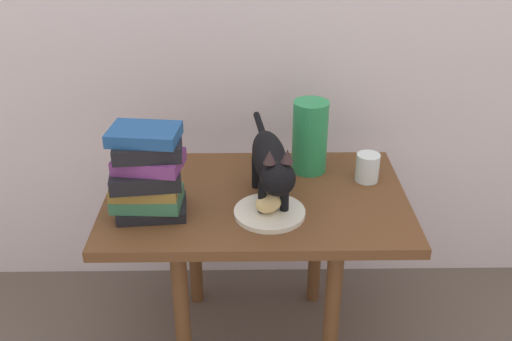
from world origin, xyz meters
The scene contains 8 objects.
ground_plane centered at (0.00, 0.00, 0.00)m, with size 6.00×6.00×0.00m, color brown.
side_table centered at (0.00, 0.00, 0.48)m, with size 0.86×0.55×0.55m.
plate centered at (0.04, -0.11, 0.56)m, with size 0.19×0.19×0.01m, color silver.
bread_roll centered at (0.03, -0.11, 0.59)m, with size 0.08×0.06×0.05m, color #E0BC7A.
cat centered at (0.04, -0.05, 0.68)m, with size 0.12×0.48×0.23m.
book_stack centered at (-0.29, -0.09, 0.67)m, with size 0.20×0.16×0.25m.
green_vase centered at (0.16, 0.16, 0.66)m, with size 0.11×0.11×0.22m, color #288C51.
candle_jar centered at (0.33, 0.09, 0.59)m, with size 0.07×0.07×0.08m.
Camera 1 is at (-0.02, -1.48, 1.41)m, focal length 41.91 mm.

